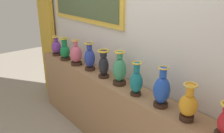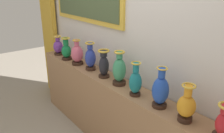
{
  "view_description": "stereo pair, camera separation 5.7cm",
  "coord_description": "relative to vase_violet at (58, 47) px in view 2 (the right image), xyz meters",
  "views": [
    {
      "loc": [
        1.85,
        -1.52,
        1.97
      ],
      "look_at": [
        0.0,
        0.0,
        1.08
      ],
      "focal_mm": 36.32,
      "sensor_mm": 36.0,
      "label": 1
    },
    {
      "loc": [
        1.88,
        -1.48,
        1.97
      ],
      "look_at": [
        0.0,
        0.0,
        1.08
      ],
      "focal_mm": 36.32,
      "sensor_mm": 36.0,
      "label": 2
    }
  ],
  "objects": [
    {
      "name": "display_shelf",
      "position": [
        1.29,
        0.04,
        -0.59
      ],
      "size": [
        3.07,
        0.31,
        0.91
      ],
      "primitive_type": "cube",
      "color": "#99704C",
      "rests_on": "ground_plane"
    },
    {
      "name": "back_wall",
      "position": [
        1.28,
        0.26,
        0.46
      ],
      "size": [
        4.37,
        0.14,
        3.0
      ],
      "color": "silver",
      "rests_on": "ground_plane"
    },
    {
      "name": "curtain_gold",
      "position": [
        -0.61,
        0.14,
        0.02
      ],
      "size": [
        0.44,
        0.08,
        2.13
      ],
      "primitive_type": "cube",
      "color": "gold",
      "rests_on": "ground_plane"
    },
    {
      "name": "vase_violet",
      "position": [
        0.0,
        0.0,
        0.0
      ],
      "size": [
        0.15,
        0.15,
        0.3
      ],
      "color": "#382319",
      "rests_on": "display_shelf"
    },
    {
      "name": "vase_emerald",
      "position": [
        0.29,
        -0.01,
        0.01
      ],
      "size": [
        0.15,
        0.15,
        0.33
      ],
      "color": "#382319",
      "rests_on": "display_shelf"
    },
    {
      "name": "vase_rose",
      "position": [
        0.57,
        0.01,
        0.02
      ],
      "size": [
        0.16,
        0.16,
        0.35
      ],
      "color": "#382319",
      "rests_on": "display_shelf"
    },
    {
      "name": "vase_cobalt",
      "position": [
        0.86,
        0.04,
        0.03
      ],
      "size": [
        0.14,
        0.14,
        0.36
      ],
      "color": "#382319",
      "rests_on": "display_shelf"
    },
    {
      "name": "vase_onyx",
      "position": [
        1.16,
        0.03,
        0.03
      ],
      "size": [
        0.14,
        0.14,
        0.34
      ],
      "color": "#382319",
      "rests_on": "display_shelf"
    },
    {
      "name": "vase_jade",
      "position": [
        1.43,
        0.04,
        0.04
      ],
      "size": [
        0.15,
        0.15,
        0.38
      ],
      "color": "#382319",
      "rests_on": "display_shelf"
    },
    {
      "name": "vase_teal",
      "position": [
        1.72,
        -0.0,
        0.02
      ],
      "size": [
        0.13,
        0.13,
        0.35
      ],
      "color": "#382319",
      "rests_on": "display_shelf"
    },
    {
      "name": "vase_sapphire",
      "position": [
        2.03,
        0.01,
        0.03
      ],
      "size": [
        0.15,
        0.15,
        0.38
      ],
      "color": "#382319",
      "rests_on": "display_shelf"
    },
    {
      "name": "vase_amber",
      "position": [
        2.3,
        0.0,
        0.01
      ],
      "size": [
        0.15,
        0.15,
        0.32
      ],
      "color": "#382319",
      "rests_on": "display_shelf"
    },
    {
      "name": "vase_crimson",
      "position": [
        2.6,
        0.03,
        -0.0
      ],
      "size": [
        0.14,
        0.14,
        0.28
      ],
      "color": "#382319",
      "rests_on": "display_shelf"
    }
  ]
}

